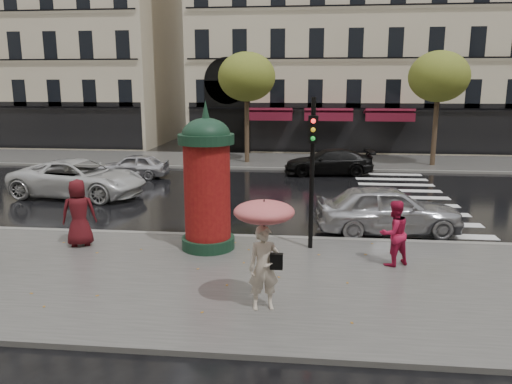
# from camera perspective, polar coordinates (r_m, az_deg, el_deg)

# --- Properties ---
(ground) EXTENTS (160.00, 160.00, 0.00)m
(ground) POSITION_cam_1_polar(r_m,az_deg,el_deg) (13.01, -2.05, -9.46)
(ground) COLOR black
(ground) RESTS_ON ground
(near_sidewalk) EXTENTS (90.00, 7.00, 0.12)m
(near_sidewalk) POSITION_cam_1_polar(r_m,az_deg,el_deg) (12.53, -2.38, -10.05)
(near_sidewalk) COLOR #474744
(near_sidewalk) RESTS_ON ground
(far_sidewalk) EXTENTS (90.00, 6.00, 0.12)m
(far_sidewalk) POSITION_cam_1_polar(r_m,az_deg,el_deg) (31.37, 2.83, 3.58)
(far_sidewalk) COLOR #474744
(far_sidewalk) RESTS_ON ground
(near_kerb) EXTENTS (90.00, 0.25, 0.14)m
(near_kerb) POSITION_cam_1_polar(r_m,az_deg,el_deg) (15.79, -0.52, -5.21)
(near_kerb) COLOR slate
(near_kerb) RESTS_ON ground
(far_kerb) EXTENTS (90.00, 0.25, 0.14)m
(far_kerb) POSITION_cam_1_polar(r_m,az_deg,el_deg) (28.41, 2.48, 2.68)
(far_kerb) COLOR slate
(far_kerb) RESTS_ON ground
(zebra_crossing) EXTENTS (3.60, 11.75, 0.01)m
(zebra_crossing) POSITION_cam_1_polar(r_m,az_deg,el_deg) (22.50, 16.84, -0.58)
(zebra_crossing) COLOR silver
(zebra_crossing) RESTS_ON ground
(bldg_far_left) EXTENTS (24.00, 14.00, 22.90)m
(bldg_far_left) POSITION_cam_1_polar(r_m,az_deg,el_deg) (48.64, -24.63, 18.93)
(bldg_far_left) COLOR #B7A88C
(bldg_far_left) RESTS_ON ground
(tree_far_left) EXTENTS (3.40, 3.40, 6.64)m
(tree_far_left) POSITION_cam_1_polar(r_m,az_deg,el_deg) (30.19, -1.07, 12.98)
(tree_far_left) COLOR #38281C
(tree_far_left) RESTS_ON ground
(tree_far_right) EXTENTS (3.40, 3.40, 6.64)m
(tree_far_right) POSITION_cam_1_polar(r_m,az_deg,el_deg) (30.83, 20.17, 12.23)
(tree_far_right) COLOR #38281C
(tree_far_right) RESTS_ON ground
(woman_umbrella) EXTENTS (1.26, 1.26, 2.43)m
(woman_umbrella) POSITION_cam_1_polar(r_m,az_deg,el_deg) (10.37, 0.93, -5.10)
(woman_umbrella) COLOR beige
(woman_umbrella) RESTS_ON near_sidewalk
(woman_red) EXTENTS (1.07, 1.00, 1.75)m
(woman_red) POSITION_cam_1_polar(r_m,az_deg,el_deg) (13.57, 15.47, -4.55)
(woman_red) COLOR #AF153A
(woman_red) RESTS_ON near_sidewalk
(man_burgundy) EXTENTS (1.14, 0.94, 1.99)m
(man_burgundy) POSITION_cam_1_polar(r_m,az_deg,el_deg) (15.52, -19.59, -2.24)
(man_burgundy) COLOR #490E13
(man_burgundy) RESTS_ON near_sidewalk
(morris_column) EXTENTS (1.58, 1.58, 4.26)m
(morris_column) POSITION_cam_1_polar(r_m,az_deg,el_deg) (14.23, -5.62, 1.46)
(morris_column) COLOR #12301F
(morris_column) RESTS_ON near_sidewalk
(traffic_light) EXTENTS (0.27, 0.40, 4.34)m
(traffic_light) POSITION_cam_1_polar(r_m,az_deg,el_deg) (14.08, 6.46, 3.76)
(traffic_light) COLOR black
(traffic_light) RESTS_ON near_sidewalk
(car_silver) EXTENTS (4.88, 2.39, 1.60)m
(car_silver) POSITION_cam_1_polar(r_m,az_deg,el_deg) (16.86, 14.80, -1.91)
(car_silver) COLOR #ABABB0
(car_silver) RESTS_ON ground
(car_white) EXTENTS (6.07, 3.35, 1.61)m
(car_white) POSITION_cam_1_polar(r_m,az_deg,el_deg) (22.86, -19.60, 1.47)
(car_white) COLOR silver
(car_white) RESTS_ON ground
(car_black) EXTENTS (4.91, 2.43, 1.37)m
(car_black) POSITION_cam_1_polar(r_m,az_deg,el_deg) (27.14, 8.29, 3.43)
(car_black) COLOR black
(car_black) RESTS_ON ground
(car_far_silver) EXTENTS (3.71, 1.57, 1.25)m
(car_far_silver) POSITION_cam_1_polar(r_m,az_deg,el_deg) (26.73, -13.85, 2.93)
(car_far_silver) COLOR #BCBCC1
(car_far_silver) RESTS_ON ground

